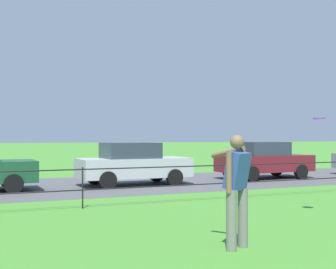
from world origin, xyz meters
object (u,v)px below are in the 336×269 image
at_px(frisbee, 319,118).
at_px(car_silver_right, 133,164).
at_px(person_thrower, 236,187).
at_px(car_maroon_left, 264,160).

xyz_separation_m(frisbee, car_silver_right, (-1.69, 7.59, -1.37)).
relative_size(person_thrower, car_silver_right, 0.44).
bearing_deg(frisbee, person_thrower, -151.57).
distance_m(person_thrower, frisbee, 3.93).
bearing_deg(person_thrower, car_maroon_left, 52.03).
bearing_deg(car_maroon_left, frisbee, -118.33).
xyz_separation_m(frisbee, car_maroon_left, (4.24, 7.87, -1.37)).
bearing_deg(car_maroon_left, person_thrower, -127.97).
xyz_separation_m(car_silver_right, car_maroon_left, (5.93, 0.27, 0.00)).
xyz_separation_m(person_thrower, car_maroon_left, (7.53, 9.65, -0.18)).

